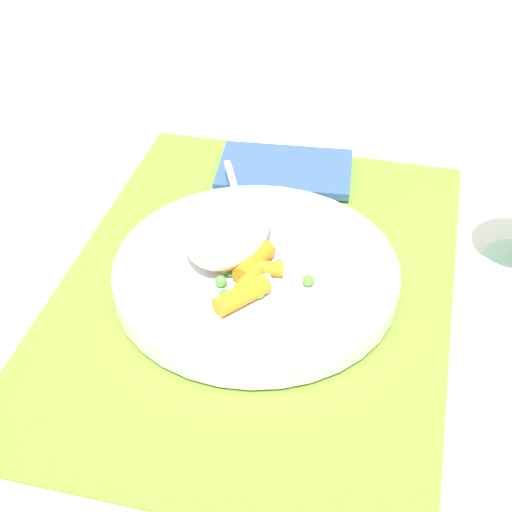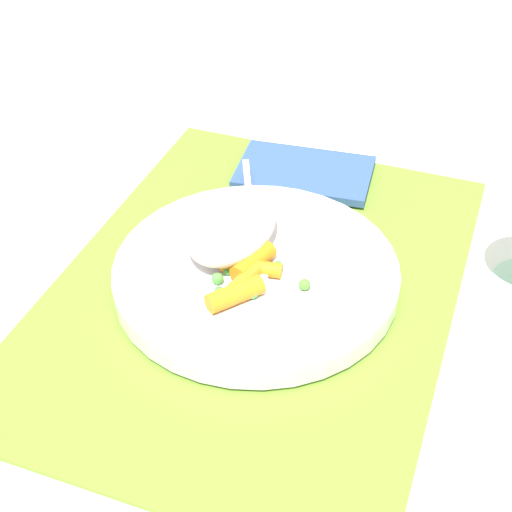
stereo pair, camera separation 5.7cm
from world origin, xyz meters
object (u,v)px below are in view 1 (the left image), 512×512
Objects in this scene: rice_mound at (227,227)px; carrot_portion at (247,277)px; napkin at (285,170)px; fork at (248,235)px; plate at (256,274)px.

rice_mound reaches higher than carrot_portion.
carrot_portion is at bearing 2.88° from napkin.
plate is at bearing 24.05° from fork.
rice_mound is 0.61× the size of fork.
fork is (-0.01, 0.01, -0.01)m from rice_mound.
napkin is (-0.17, -0.01, -0.01)m from plate.
fork reaches higher than napkin.
plate is 0.04m from fork.
plate is 2.74× the size of carrot_portion.
carrot_portion is (0.02, -0.00, 0.02)m from plate.
rice_mound is at bearing -7.31° from napkin.
fork is (-0.04, -0.02, 0.01)m from plate.
carrot_portion reaches higher than fork.
rice_mound is at bearing -126.83° from plate.
carrot_portion is (0.05, 0.03, -0.01)m from rice_mound.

